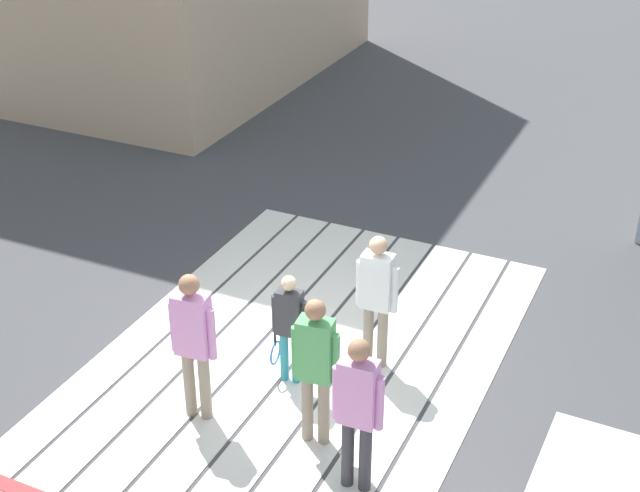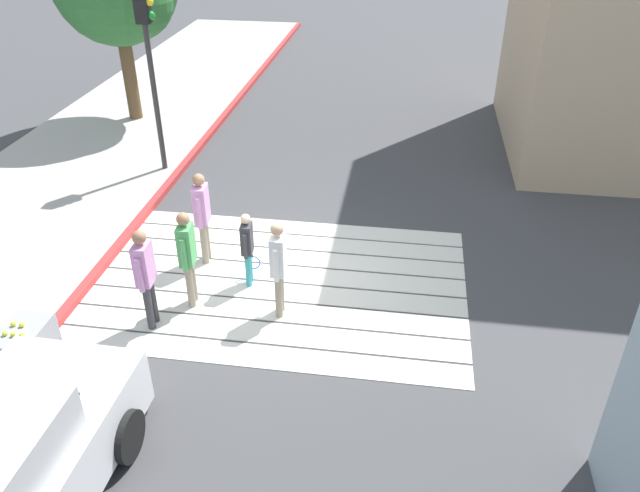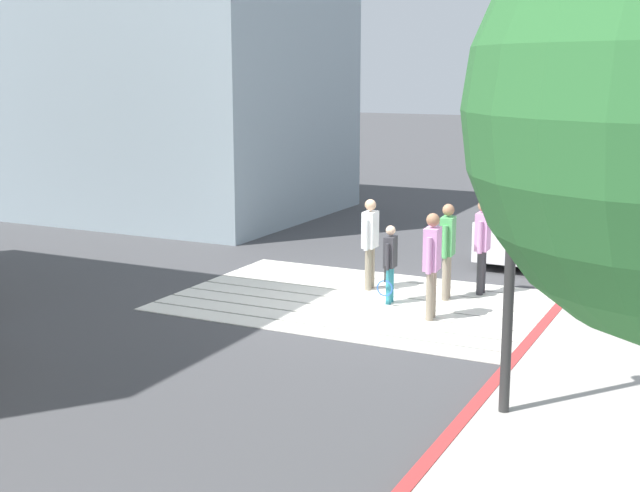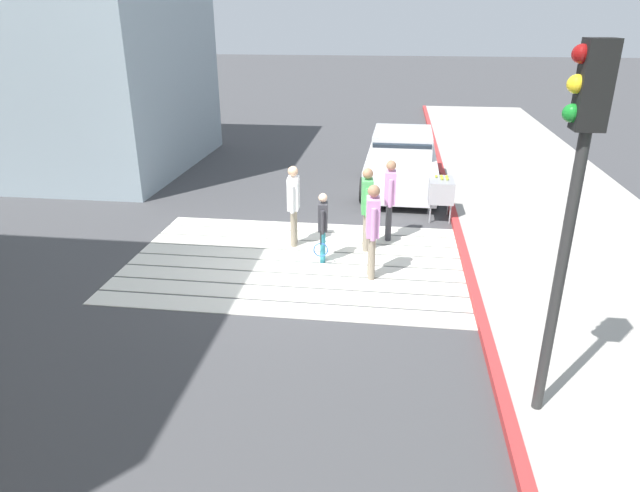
{
  "view_description": "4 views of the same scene",
  "coord_description": "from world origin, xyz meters",
  "px_view_note": "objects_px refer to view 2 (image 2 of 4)",
  "views": [
    {
      "loc": [
        -7.8,
        -3.88,
        6.25
      ],
      "look_at": [
        0.66,
        0.08,
        1.11
      ],
      "focal_mm": 50.65,
      "sensor_mm": 36.0,
      "label": 1
    },
    {
      "loc": [
        2.01,
        -8.73,
        6.24
      ],
      "look_at": [
        0.68,
        0.17,
        0.71
      ],
      "focal_mm": 35.04,
      "sensor_mm": 36.0,
      "label": 2
    },
    {
      "loc": [
        -5.9,
        13.48,
        4.0
      ],
      "look_at": [
        0.49,
        0.58,
        1.05
      ],
      "focal_mm": 48.99,
      "sensor_mm": 36.0,
      "label": 3
    },
    {
      "loc": [
        -1.75,
        9.8,
        4.43
      ],
      "look_at": [
        -0.59,
        0.9,
        0.73
      ],
      "focal_mm": 31.52,
      "sensor_mm": 36.0,
      "label": 4
    }
  ],
  "objects_px": {
    "pedestrian_adult_side": "(145,272)",
    "pedestrian_child_with_racket": "(247,245)",
    "tennis_ball_cart": "(25,344)",
    "pedestrian_adult_trailing": "(187,253)",
    "pedestrian_teen_behind": "(202,212)",
    "traffic_light_corner": "(148,41)",
    "pedestrian_adult_lead": "(278,263)"
  },
  "relations": [
    {
      "from": "pedestrian_adult_lead",
      "to": "pedestrian_teen_behind",
      "type": "height_order",
      "value": "pedestrian_teen_behind"
    },
    {
      "from": "pedestrian_adult_side",
      "to": "pedestrian_teen_behind",
      "type": "height_order",
      "value": "pedestrian_teen_behind"
    },
    {
      "from": "pedestrian_teen_behind",
      "to": "pedestrian_adult_trailing",
      "type": "bearing_deg",
      "value": -82.57
    },
    {
      "from": "tennis_ball_cart",
      "to": "pedestrian_teen_behind",
      "type": "relative_size",
      "value": 0.58
    },
    {
      "from": "tennis_ball_cart",
      "to": "pedestrian_teen_behind",
      "type": "distance_m",
      "value": 3.71
    },
    {
      "from": "pedestrian_adult_lead",
      "to": "pedestrian_child_with_racket",
      "type": "xyz_separation_m",
      "value": [
        -0.69,
        0.75,
        -0.2
      ]
    },
    {
      "from": "traffic_light_corner",
      "to": "pedestrian_child_with_racket",
      "type": "height_order",
      "value": "traffic_light_corner"
    },
    {
      "from": "pedestrian_teen_behind",
      "to": "pedestrian_child_with_racket",
      "type": "distance_m",
      "value": 1.16
    },
    {
      "from": "pedestrian_adult_trailing",
      "to": "pedestrian_adult_side",
      "type": "relative_size",
      "value": 0.99
    },
    {
      "from": "pedestrian_adult_side",
      "to": "pedestrian_child_with_racket",
      "type": "relative_size",
      "value": 1.25
    },
    {
      "from": "tennis_ball_cart",
      "to": "pedestrian_child_with_racket",
      "type": "bearing_deg",
      "value": 49.56
    },
    {
      "from": "pedestrian_adult_side",
      "to": "pedestrian_child_with_racket",
      "type": "bearing_deg",
      "value": 47.26
    },
    {
      "from": "tennis_ball_cart",
      "to": "pedestrian_adult_side",
      "type": "xyz_separation_m",
      "value": [
        1.16,
        1.47,
        0.3
      ]
    },
    {
      "from": "tennis_ball_cart",
      "to": "pedestrian_adult_lead",
      "type": "height_order",
      "value": "pedestrian_adult_lead"
    },
    {
      "from": "traffic_light_corner",
      "to": "tennis_ball_cart",
      "type": "bearing_deg",
      "value": -84.44
    },
    {
      "from": "traffic_light_corner",
      "to": "pedestrian_adult_trailing",
      "type": "bearing_deg",
      "value": -64.88
    },
    {
      "from": "pedestrian_teen_behind",
      "to": "pedestrian_child_with_racket",
      "type": "relative_size",
      "value": 1.27
    },
    {
      "from": "tennis_ball_cart",
      "to": "pedestrian_child_with_racket",
      "type": "distance_m",
      "value": 3.68
    },
    {
      "from": "pedestrian_adult_trailing",
      "to": "pedestrian_teen_behind",
      "type": "height_order",
      "value": "pedestrian_teen_behind"
    },
    {
      "from": "tennis_ball_cart",
      "to": "pedestrian_adult_side",
      "type": "distance_m",
      "value": 1.9
    },
    {
      "from": "pedestrian_adult_lead",
      "to": "pedestrian_adult_trailing",
      "type": "xyz_separation_m",
      "value": [
        -1.48,
        0.05,
        0.01
      ]
    },
    {
      "from": "pedestrian_adult_lead",
      "to": "pedestrian_adult_side",
      "type": "relative_size",
      "value": 0.98
    },
    {
      "from": "traffic_light_corner",
      "to": "pedestrian_adult_side",
      "type": "distance_m",
      "value": 6.14
    },
    {
      "from": "tennis_ball_cart",
      "to": "pedestrian_adult_trailing",
      "type": "height_order",
      "value": "pedestrian_adult_trailing"
    },
    {
      "from": "traffic_light_corner",
      "to": "tennis_ball_cart",
      "type": "xyz_separation_m",
      "value": [
        0.68,
        -6.97,
        -2.34
      ]
    },
    {
      "from": "traffic_light_corner",
      "to": "tennis_ball_cart",
      "type": "relative_size",
      "value": 4.17
    },
    {
      "from": "pedestrian_adult_trailing",
      "to": "pedestrian_adult_lead",
      "type": "bearing_deg",
      "value": -2.08
    },
    {
      "from": "tennis_ball_cart",
      "to": "pedestrian_adult_side",
      "type": "bearing_deg",
      "value": 51.79
    },
    {
      "from": "traffic_light_corner",
      "to": "pedestrian_child_with_racket",
      "type": "relative_size",
      "value": 3.09
    },
    {
      "from": "pedestrian_adult_trailing",
      "to": "pedestrian_teen_behind",
      "type": "relative_size",
      "value": 0.98
    },
    {
      "from": "pedestrian_adult_side",
      "to": "pedestrian_child_with_racket",
      "type": "height_order",
      "value": "pedestrian_adult_side"
    },
    {
      "from": "pedestrian_adult_trailing",
      "to": "pedestrian_child_with_racket",
      "type": "xyz_separation_m",
      "value": [
        0.79,
        0.69,
        -0.21
      ]
    }
  ]
}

